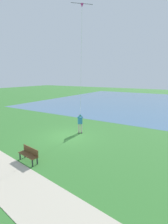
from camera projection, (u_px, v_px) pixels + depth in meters
The scene contains 6 objects.
ground_plane at pixel (68, 136), 15.05m from camera, with size 120.00×120.00×0.00m, color #33702D.
lake_water at pixel (163, 103), 32.89m from camera, with size 36.00×44.00×0.01m, color #476B8E.
walkway_path at pixel (16, 184), 8.41m from camera, with size 2.40×32.00×0.02m, color #B7AD99.
person_kite_flyer at pixel (80, 122), 15.62m from camera, with size 0.61×0.56×1.83m.
flying_kite at pixel (81, 3), 11.83m from camera, with size 2.18×1.80×8.47m.
park_bench_near_walkway at pixel (29, 153), 10.51m from camera, with size 0.66×1.55×0.88m.
Camera 1 is at (11.41, 8.76, 5.08)m, focal length 28.16 mm.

